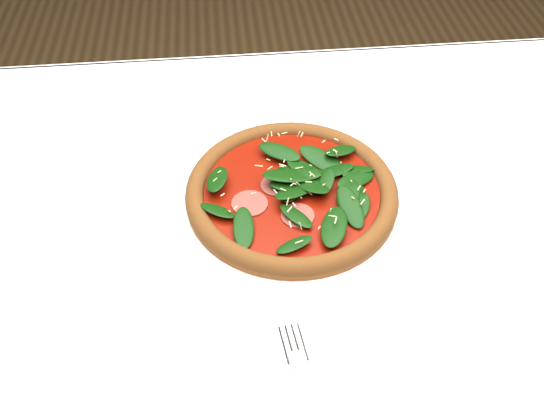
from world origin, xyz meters
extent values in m
cube|color=white|center=(0.00, 0.00, 0.73)|extent=(1.20, 0.80, 0.04)
cylinder|color=#513120|center=(-0.54, 0.34, 0.35)|extent=(0.06, 0.06, 0.71)
cylinder|color=#513120|center=(0.54, 0.34, 0.35)|extent=(0.06, 0.06, 0.71)
cube|color=white|center=(0.00, 0.40, 0.64)|extent=(1.20, 0.01, 0.22)
cylinder|color=white|center=(-0.07, 0.01, 0.76)|extent=(0.34, 0.34, 0.01)
torus|color=white|center=(-0.07, 0.01, 0.76)|extent=(0.34, 0.34, 0.01)
cylinder|color=#995925|center=(-0.07, 0.01, 0.77)|extent=(0.36, 0.36, 0.01)
torus|color=#A86126|center=(-0.07, 0.01, 0.77)|extent=(0.36, 0.36, 0.03)
cylinder|color=maroon|center=(-0.07, 0.01, 0.77)|extent=(0.30, 0.30, 0.00)
cylinder|color=#9B4C3E|center=(-0.07, 0.01, 0.78)|extent=(0.26, 0.26, 0.00)
ellipsoid|color=#103609|center=(-0.07, 0.01, 0.79)|extent=(0.29, 0.29, 0.02)
cylinder|color=beige|center=(-0.07, 0.01, 0.79)|extent=(0.26, 0.26, 0.00)
cube|color=silver|center=(-0.08, -0.31, 0.76)|extent=(0.03, 0.13, 0.00)
cube|color=silver|center=(-0.09, -0.23, 0.76)|extent=(0.03, 0.05, 0.00)
cylinder|color=white|center=(0.35, 0.12, 0.76)|extent=(0.15, 0.15, 0.01)
torus|color=white|center=(0.35, 0.12, 0.76)|extent=(0.15, 0.15, 0.01)
camera|label=1|loc=(-0.15, -0.59, 1.36)|focal=40.00mm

